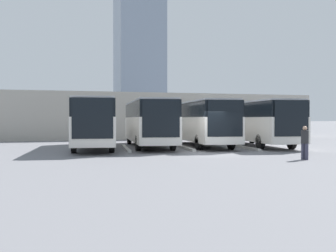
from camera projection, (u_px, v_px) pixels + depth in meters
ground_plane at (208, 153)px, 24.77m from camera, size 600.00×600.00×0.00m
bus_0 at (256, 121)px, 31.64m from camera, size 3.93×12.02×3.32m
curb_divider_0 at (242, 147)px, 29.42m from camera, size 1.02×6.48×0.15m
bus_1 at (201, 121)px, 31.36m from camera, size 3.93×12.02×3.32m
curb_divider_1 at (183, 147)px, 29.15m from camera, size 1.02×6.48×0.15m
bus_2 at (149, 121)px, 30.33m from camera, size 3.93×12.02×3.32m
curb_divider_2 at (126, 148)px, 28.11m from camera, size 1.02×6.48×0.15m
bus_3 at (93, 122)px, 28.63m from camera, size 3.93×12.02×3.32m
pedestrian at (305, 142)px, 20.89m from camera, size 0.47×0.47×1.68m
station_building at (129, 116)px, 47.19m from camera, size 37.94×15.48×4.66m
office_tower at (139, 37)px, 177.74m from camera, size 19.06×19.06×74.27m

